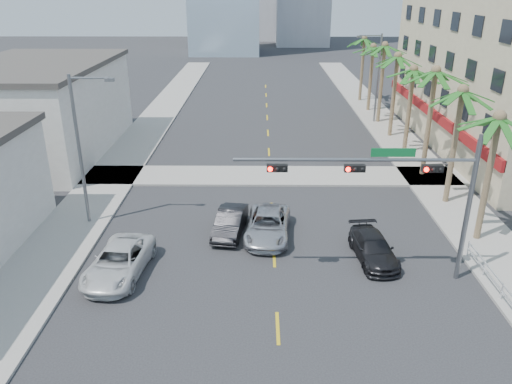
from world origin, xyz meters
TOP-DOWN VIEW (x-y plane):
  - sidewalk_right at (12.00, 20.00)m, footprint 4.00×120.00m
  - sidewalk_left at (-12.00, 20.00)m, footprint 4.00×120.00m
  - sidewalk_cross at (0.00, 22.00)m, footprint 80.00×4.00m
  - building_left_far at (-19.50, 28.00)m, footprint 11.00×18.00m
  - traffic_signal_mast at (5.78, 7.95)m, footprint 11.12×0.54m
  - palm_tree_0 at (11.60, 12.00)m, footprint 4.80×4.80m
  - palm_tree_1 at (11.60, 17.20)m, footprint 4.80×4.80m
  - palm_tree_2 at (11.60, 22.40)m, footprint 4.80×4.80m
  - palm_tree_3 at (11.60, 27.60)m, footprint 4.80×4.80m
  - palm_tree_4 at (11.60, 32.80)m, footprint 4.80×4.80m
  - palm_tree_5 at (11.60, 38.00)m, footprint 4.80×4.80m
  - palm_tree_6 at (11.60, 43.20)m, footprint 4.80×4.80m
  - palm_tree_7 at (11.60, 48.40)m, footprint 4.80×4.80m
  - streetlight_left at (-11.00, 14.00)m, footprint 2.55×0.25m
  - streetlight_right at (11.00, 38.00)m, footprint 2.55×0.25m
  - guardrail at (10.30, 6.00)m, footprint 0.08×8.08m
  - car_parked_far at (-7.80, 8.17)m, footprint 3.00×5.57m
  - car_lane_left at (-2.51, 12.73)m, footprint 2.08×4.47m
  - car_lane_center at (-0.32, 12.33)m, footprint 2.88×5.43m
  - car_lane_right at (5.22, 9.80)m, footprint 2.29×4.69m

SIDE VIEW (x-z plane):
  - sidewalk_right at x=12.00m, z-range 0.00..0.15m
  - sidewalk_left at x=-12.00m, z-range 0.00..0.15m
  - sidewalk_cross at x=0.00m, z-range 0.00..0.15m
  - car_lane_right at x=5.22m, z-range 0.00..1.31m
  - guardrail at x=10.30m, z-range 0.17..1.17m
  - car_lane_left at x=-2.51m, z-range 0.00..1.42m
  - car_lane_center at x=-0.32m, z-range 0.00..1.45m
  - car_parked_far at x=-7.80m, z-range 0.00..1.49m
  - building_left_far at x=-19.50m, z-range 0.00..7.20m
  - streetlight_left at x=-11.00m, z-range 0.56..9.56m
  - streetlight_right at x=11.00m, z-range 0.56..9.56m
  - traffic_signal_mast at x=5.78m, z-range 1.46..8.66m
  - palm_tree_0 at x=11.60m, z-range 3.18..10.98m
  - palm_tree_3 at x=11.60m, z-range 3.18..10.98m
  - palm_tree_6 at x=11.60m, z-range 3.18..10.98m
  - palm_tree_1 at x=11.60m, z-range 3.35..11.51m
  - palm_tree_4 at x=11.60m, z-range 3.35..11.51m
  - palm_tree_7 at x=11.60m, z-range 3.35..11.51m
  - palm_tree_2 at x=11.60m, z-range 3.52..12.04m
  - palm_tree_5 at x=11.60m, z-range 3.52..12.04m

